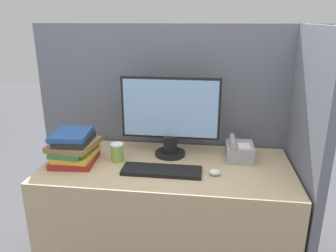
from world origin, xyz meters
TOP-DOWN VIEW (x-y plane):
  - cubicle_panel_rear at (0.00, 0.69)m, footprint 1.79×0.04m
  - cubicle_panel_right at (0.73, 0.35)m, footprint 0.04×0.71m
  - desk at (0.00, 0.32)m, footprint 1.39×0.65m
  - monitor at (0.00, 0.46)m, footprint 0.58×0.18m
  - keyboard at (-0.02, 0.22)m, footprint 0.43×0.14m
  - mouse at (0.27, 0.23)m, footprint 0.06×0.05m
  - coffee_cup at (-0.29, 0.34)m, footprint 0.08×0.08m
  - book_stack at (-0.53, 0.29)m, footprint 0.26×0.29m
  - desk_telephone at (0.41, 0.46)m, footprint 0.16×0.19m

SIDE VIEW (x-z plane):
  - desk at x=0.00m, z-range 0.00..0.73m
  - keyboard at x=-0.02m, z-range 0.73..0.75m
  - cubicle_panel_rear at x=0.00m, z-range 0.00..1.49m
  - cubicle_panel_right at x=0.73m, z-range 0.00..1.49m
  - mouse at x=0.27m, z-range 0.73..0.76m
  - desk_telephone at x=0.41m, z-range 0.72..0.84m
  - coffee_cup at x=-0.29m, z-range 0.73..0.84m
  - book_stack at x=-0.53m, z-range 0.73..0.91m
  - monitor at x=0.00m, z-range 0.73..1.20m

